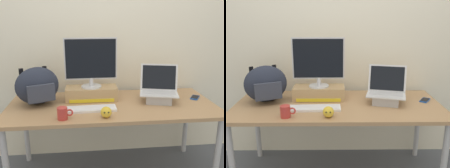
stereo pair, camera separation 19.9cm
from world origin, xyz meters
The scene contains 10 objects.
back_wall centered at (0.00, 0.49, 1.30)m, with size 7.00×0.10×2.60m, color silver.
desk centered at (0.00, 0.00, 0.65)m, with size 1.80×0.78×0.72m.
toner_box_yellow centered at (-0.17, 0.14, 0.77)m, with size 0.47×0.21×0.12m.
desktop_monitor centered at (-0.17, 0.14, 1.07)m, with size 0.47×0.18×0.45m.
open_laptop centered at (0.42, 0.02, 0.78)m, with size 0.38×0.32×0.32m.
external_keyboard centered at (-0.20, -0.13, 0.73)m, with size 0.44×0.15×0.02m.
messenger_backpack centered at (-0.64, 0.07, 0.88)m, with size 0.43×0.36×0.33m.
coffee_mug centered at (-0.40, -0.29, 0.76)m, with size 0.12×0.08×0.09m.
cell_phone centered at (0.79, 0.07, 0.72)m, with size 0.13×0.14×0.01m.
plush_toy centered at (-0.08, -0.29, 0.76)m, with size 0.08×0.08×0.08m.
Camera 1 is at (-0.22, -2.04, 1.47)m, focal length 39.82 mm.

